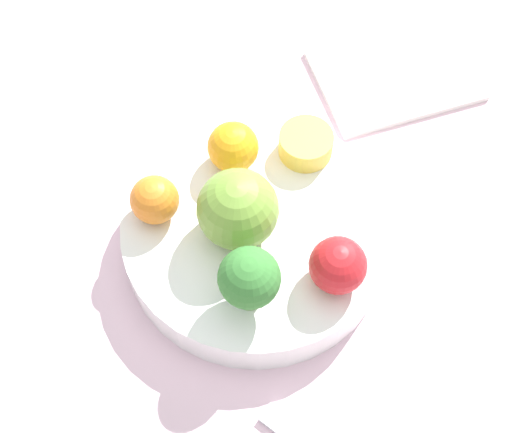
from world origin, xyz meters
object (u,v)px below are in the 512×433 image
object	(u,v)px
apple_red	(238,209)
orange_back	(155,200)
apple_green	(338,265)
small_cup	(306,144)
bowl	(256,234)
napkin	(394,75)
orange_front	(233,147)
broccoli	(249,279)

from	to	relation	value
apple_red	orange_back	xyz separation A→B (m)	(0.05, -0.04, -0.01)
apple_green	small_cup	world-z (taller)	apple_green
bowl	apple_green	size ratio (longest dim) A/B	4.96
apple_red	napkin	distance (m)	0.25
bowl	orange_front	distance (m)	0.07
small_cup	bowl	bearing A→B (deg)	35.42
bowl	apple_red	xyz separation A→B (m)	(0.02, 0.00, 0.05)
orange_front	small_cup	bearing A→B (deg)	166.39
broccoli	apple_red	bearing A→B (deg)	-105.05
bowl	napkin	distance (m)	0.23
napkin	apple_green	bearing A→B (deg)	48.73
orange_back	small_cup	world-z (taller)	orange_back
orange_front	small_cup	size ratio (longest dim) A/B	0.93
broccoli	napkin	world-z (taller)	broccoli
apple_green	napkin	bearing A→B (deg)	-131.27
bowl	orange_front	bearing A→B (deg)	-95.97
bowl	apple_red	size ratio (longest dim) A/B	3.45
apple_red	small_cup	size ratio (longest dim) A/B	1.39
orange_back	small_cup	bearing A→B (deg)	-177.35
bowl	orange_back	bearing A→B (deg)	-30.51
broccoli	orange_back	world-z (taller)	broccoli
broccoli	small_cup	size ratio (longest dim) A/B	1.33
apple_red	orange_front	world-z (taller)	apple_red
bowl	small_cup	distance (m)	0.09
apple_red	orange_front	xyz separation A→B (m)	(-0.02, -0.06, -0.01)
apple_green	orange_front	distance (m)	0.13
small_cup	orange_back	bearing A→B (deg)	2.65
bowl	broccoli	world-z (taller)	broccoli
bowl	broccoli	xyz separation A→B (m)	(0.03, 0.06, 0.06)
orange_front	orange_back	size ratio (longest dim) A/B	1.09
apple_green	apple_red	bearing A→B (deg)	-53.22
apple_red	napkin	size ratio (longest dim) A/B	0.40
bowl	orange_back	size ratio (longest dim) A/B	5.60
broccoli	apple_green	distance (m)	0.07
orange_front	napkin	size ratio (longest dim) A/B	0.27
small_cup	napkin	xyz separation A→B (m)	(-0.13, -0.07, -0.05)
broccoli	apple_green	size ratio (longest dim) A/B	1.38
bowl	small_cup	world-z (taller)	small_cup
apple_red	bowl	bearing A→B (deg)	-179.48
napkin	small_cup	bearing A→B (deg)	27.31
broccoli	bowl	bearing A→B (deg)	-117.78
bowl	apple_green	bearing A→B (deg)	117.76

